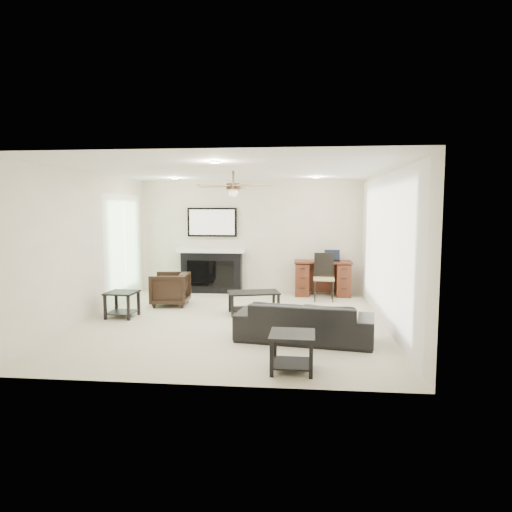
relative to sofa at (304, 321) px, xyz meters
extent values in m
plane|color=beige|center=(-1.18, 0.97, -0.28)|extent=(5.50, 5.50, 0.00)
cube|color=white|center=(-1.18, 0.97, 2.22)|extent=(5.00, 5.50, 0.04)
cube|color=beige|center=(-1.18, 3.72, 0.97)|extent=(5.00, 0.04, 2.50)
cube|color=beige|center=(-1.18, -1.78, 0.97)|extent=(5.00, 0.04, 2.50)
cube|color=beige|center=(-3.68, 0.97, 0.97)|extent=(0.04, 5.50, 2.50)
cube|color=beige|center=(1.32, 0.97, 0.97)|extent=(0.04, 5.50, 2.50)
cube|color=white|center=(1.27, 1.07, 0.95)|extent=(0.04, 5.10, 2.40)
cube|color=#93BC89|center=(-3.64, 2.52, 0.77)|extent=(0.04, 1.80, 2.10)
cylinder|color=#382619|center=(-1.18, 1.07, 1.97)|extent=(1.40, 1.40, 0.30)
imported|color=black|center=(0.00, 0.00, 0.00)|extent=(2.03, 1.04, 0.57)
imported|color=black|center=(-2.60, 2.15, 0.04)|extent=(0.75, 0.74, 0.64)
cube|color=black|center=(-0.90, 1.60, -0.08)|extent=(1.00, 0.72, 0.40)
cube|color=black|center=(-0.15, -1.25, -0.06)|extent=(0.53, 0.53, 0.45)
cube|color=black|center=(-3.15, 1.10, -0.06)|extent=(0.53, 0.53, 0.45)
cube|color=black|center=(-2.05, 3.55, 0.67)|extent=(1.52, 0.34, 1.91)
cube|color=#381A0E|center=(0.41, 3.45, 0.10)|extent=(1.22, 0.56, 0.76)
cube|color=black|center=(0.41, 2.90, 0.20)|extent=(0.43, 0.45, 0.97)
cube|color=black|center=(0.61, 3.43, 0.59)|extent=(0.33, 0.24, 0.23)
camera|label=1|loc=(-0.06, -6.43, 1.61)|focal=32.00mm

